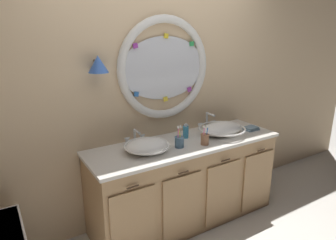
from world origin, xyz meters
name	(u,v)px	position (x,y,z in m)	size (l,w,h in m)	color
ground_plane	(187,236)	(0.00, 0.00, 0.00)	(14.00, 14.00, 0.00)	silver
back_wall_assembly	(156,90)	(0.00, 0.59, 1.32)	(6.40, 0.26, 2.60)	#D6B78E
vanity_counter	(185,181)	(0.14, 0.25, 0.43)	(1.93, 0.64, 0.85)	tan
sink_basin_left	(147,146)	(-0.29, 0.22, 0.91)	(0.41, 0.41, 0.12)	white
sink_basin_right	(222,129)	(0.57, 0.22, 0.92)	(0.48, 0.48, 0.13)	white
faucet_set_left	(135,138)	(-0.29, 0.47, 0.91)	(0.21, 0.13, 0.14)	silver
faucet_set_right	(207,122)	(0.57, 0.47, 0.93)	(0.23, 0.15, 0.18)	silver
toothbrush_holder_left	(179,141)	(0.01, 0.17, 0.91)	(0.09, 0.09, 0.21)	slate
toothbrush_holder_right	(205,139)	(0.25, 0.10, 0.91)	(0.08, 0.08, 0.19)	#996647
soap_dispenser	(186,132)	(0.20, 0.34, 0.92)	(0.06, 0.06, 0.15)	#388EBC
folded_hand_towel	(251,128)	(0.94, 0.18, 0.87)	(0.15, 0.12, 0.03)	#7593A8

